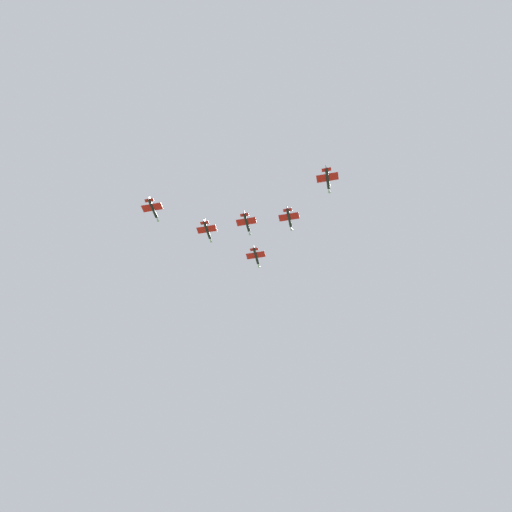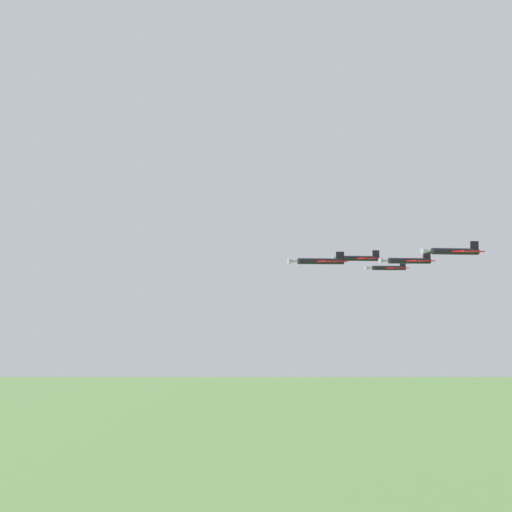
{
  "view_description": "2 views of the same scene",
  "coord_description": "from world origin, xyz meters",
  "px_view_note": "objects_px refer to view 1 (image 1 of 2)",
  "views": [
    {
      "loc": [
        -66.16,
        98.78,
        3.56
      ],
      "look_at": [
        10.72,
        -15.2,
        149.24
      ],
      "focal_mm": 35.15,
      "sensor_mm": 36.0,
      "label": 1
    },
    {
      "loc": [
        130.44,
        -20.02,
        146.8
      ],
      "look_at": [
        0.74,
        -26.98,
        150.45
      ],
      "focal_mm": 48.57,
      "sensor_mm": 36.0,
      "label": 2
    }
  ],
  "objects_px": {
    "jet_starboard_inner": "(289,218)",
    "jet_port_inner": "(207,231)",
    "jet_lead": "(256,256)",
    "jet_starboard_outer": "(153,209)",
    "jet_center_rear": "(328,179)",
    "jet_port_outer": "(247,223)"
  },
  "relations": [
    {
      "from": "jet_lead",
      "to": "jet_center_rear",
      "type": "bearing_deg",
      "value": -45.0
    },
    {
      "from": "jet_starboard_inner",
      "to": "jet_starboard_outer",
      "type": "height_order",
      "value": "jet_starboard_inner"
    },
    {
      "from": "jet_lead",
      "to": "jet_starboard_inner",
      "type": "height_order",
      "value": "jet_starboard_inner"
    },
    {
      "from": "jet_port_outer",
      "to": "jet_center_rear",
      "type": "bearing_deg",
      "value": -24.23
    },
    {
      "from": "jet_lead",
      "to": "jet_starboard_outer",
      "type": "distance_m",
      "value": 45.2
    },
    {
      "from": "jet_lead",
      "to": "jet_center_rear",
      "type": "relative_size",
      "value": 1.0
    },
    {
      "from": "jet_lead",
      "to": "jet_port_inner",
      "type": "relative_size",
      "value": 1.0
    },
    {
      "from": "jet_starboard_inner",
      "to": "jet_port_inner",
      "type": "bearing_deg",
      "value": 180.0
    },
    {
      "from": "jet_port_inner",
      "to": "jet_starboard_inner",
      "type": "distance_m",
      "value": 31.96
    },
    {
      "from": "jet_port_outer",
      "to": "jet_starboard_outer",
      "type": "bearing_deg",
      "value": -155.77
    },
    {
      "from": "jet_lead",
      "to": "jet_starboard_inner",
      "type": "bearing_deg",
      "value": -45.0
    },
    {
      "from": "jet_port_inner",
      "to": "jet_starboard_outer",
      "type": "bearing_deg",
      "value": -135.0
    },
    {
      "from": "jet_starboard_outer",
      "to": "jet_center_rear",
      "type": "relative_size",
      "value": 1.0
    },
    {
      "from": "jet_port_inner",
      "to": "jet_starboard_outer",
      "type": "distance_m",
      "value": 22.72
    },
    {
      "from": "jet_center_rear",
      "to": "jet_starboard_outer",
      "type": "bearing_deg",
      "value": 180.0
    },
    {
      "from": "jet_port_inner",
      "to": "jet_starboard_outer",
      "type": "height_order",
      "value": "jet_port_inner"
    },
    {
      "from": "jet_port_inner",
      "to": "jet_port_outer",
      "type": "height_order",
      "value": "jet_port_inner"
    },
    {
      "from": "jet_port_outer",
      "to": "jet_starboard_outer",
      "type": "relative_size",
      "value": 1.0
    },
    {
      "from": "jet_center_rear",
      "to": "jet_starboard_inner",
      "type": "bearing_deg",
      "value": 135.0
    },
    {
      "from": "jet_starboard_inner",
      "to": "jet_starboard_outer",
      "type": "xyz_separation_m",
      "value": [
        38.22,
        33.05,
        -2.01
      ]
    },
    {
      "from": "jet_port_outer",
      "to": "jet_center_rear",
      "type": "height_order",
      "value": "jet_port_outer"
    },
    {
      "from": "jet_starboard_inner",
      "to": "jet_center_rear",
      "type": "height_order",
      "value": "jet_starboard_inner"
    }
  ]
}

